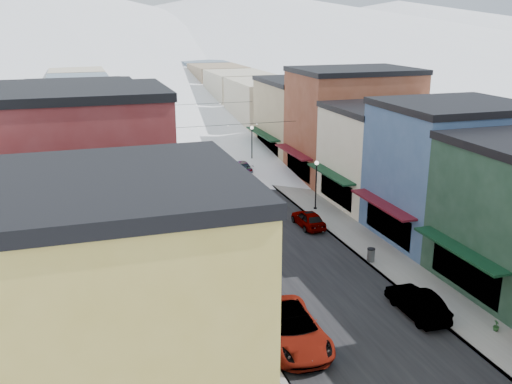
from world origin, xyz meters
TOP-DOWN VIEW (x-y plane):
  - road at (0.00, 60.00)m, footprint 10.00×160.00m
  - sidewalk_left at (-6.60, 60.00)m, footprint 3.20×160.00m
  - sidewalk_right at (6.60, 60.00)m, footprint 3.20×160.00m
  - curb_left at (-5.05, 60.00)m, footprint 0.10×160.00m
  - curb_right at (5.05, 60.00)m, footprint 0.10×160.00m
  - bldg_l_yellow at (-13.19, 4.00)m, footprint 11.30×8.70m
  - bldg_l_cream at (-13.19, 12.50)m, footprint 11.30×8.20m
  - bldg_l_brick_near at (-13.69, 20.50)m, footprint 12.30×8.20m
  - bldg_l_grayblue at (-13.19, 29.00)m, footprint 11.30×9.20m
  - bldg_l_brick_far at (-14.19, 38.00)m, footprint 13.30×9.20m
  - bldg_l_tan at (-13.19, 48.00)m, footprint 11.30×11.20m
  - bldg_r_blue at (13.19, 21.00)m, footprint 11.30×9.20m
  - bldg_r_cream at (13.69, 30.00)m, footprint 12.30×9.20m
  - bldg_r_brick_far at (14.19, 39.00)m, footprint 13.30×9.20m
  - bldg_r_tan at (13.19, 49.00)m, footprint 11.30×11.20m
  - distant_blocks at (0.00, 83.00)m, footprint 34.00×55.00m
  - mountain_ridge at (-19.47, 277.18)m, footprint 670.00×340.00m
  - overhead_cables at (0.00, 47.50)m, footprint 16.40×15.04m
  - car_white_suv at (-3.64, 10.25)m, footprint 3.19×6.48m
  - car_silver_sedan at (-3.94, 18.90)m, footprint 2.51×4.91m
  - car_dark_hatch at (-3.50, 34.84)m, footprint 1.92×4.23m
  - car_silver_wagon at (-3.50, 45.46)m, footprint 1.96×4.68m
  - car_green_sedan at (4.30, 10.91)m, footprint 1.66×4.65m
  - car_gray_suv at (3.96, 26.13)m, footprint 1.73×4.15m
  - car_black_sedan at (3.50, 44.23)m, footprint 1.94×4.62m
  - car_lane_silver at (-0.85, 47.89)m, footprint 2.05×4.09m
  - car_lane_white at (0.92, 66.42)m, footprint 3.08×6.29m
  - trash_can at (5.30, 18.13)m, footprint 0.56×0.56m
  - streetlamp_near at (6.19, 29.84)m, footprint 0.36×0.36m
  - streetlamp_far at (5.43, 46.25)m, footprint 0.38×0.38m
  - planter_far at (7.25, 7.83)m, footprint 0.47×0.47m
  - snow_pile_near at (-4.88, 9.94)m, footprint 2.30×2.61m
  - snow_pile_mid at (-4.61, 19.39)m, footprint 2.52×2.75m
  - snow_pile_far at (-4.51, 45.04)m, footprint 2.19×2.55m

SIDE VIEW (x-z plane):
  - road at x=0.00m, z-range 0.00..0.01m
  - sidewalk_left at x=-6.60m, z-range 0.00..0.15m
  - sidewalk_right at x=6.60m, z-range 0.00..0.15m
  - curb_left at x=-5.05m, z-range 0.00..0.15m
  - curb_right at x=5.05m, z-range 0.00..0.15m
  - snow_pile_far at x=-4.51m, z-range -0.02..0.91m
  - planter_far at x=7.25m, z-range 0.15..0.74m
  - snow_pile_near at x=-4.88m, z-range -0.02..0.95m
  - snow_pile_mid at x=-4.61m, z-range -0.02..1.04m
  - trash_can at x=5.30m, z-range 0.16..1.11m
  - car_black_sedan at x=3.50m, z-range 0.00..1.33m
  - car_lane_silver at x=-0.85m, z-range 0.00..1.34m
  - car_dark_hatch at x=-3.50m, z-range 0.00..1.35m
  - car_silver_wagon at x=-3.50m, z-range 0.00..1.35m
  - car_gray_suv at x=3.96m, z-range 0.00..1.40m
  - car_green_sedan at x=4.30m, z-range 0.00..1.53m
  - car_silver_sedan at x=-3.94m, z-range 0.00..1.60m
  - car_lane_white at x=0.92m, z-range 0.00..1.72m
  - car_white_suv at x=-3.64m, z-range 0.00..1.77m
  - streetlamp_near at x=6.19m, z-range 0.72..5.09m
  - streetlamp_far at x=5.43m, z-range 0.75..5.35m
  - distant_blocks at x=0.00m, z-range 0.00..8.00m
  - bldg_r_cream at x=13.69m, z-range 0.01..9.01m
  - bldg_l_grayblue at x=-13.19m, z-range 0.01..9.01m
  - bldg_r_tan at x=13.19m, z-range 0.01..9.51m
  - bldg_l_cream at x=-13.19m, z-range 0.01..9.51m
  - bldg_l_tan at x=-13.19m, z-range 0.01..10.01m
  - bldg_r_blue at x=13.19m, z-range 0.01..10.51m
  - bldg_l_brick_far at x=-14.19m, z-range 0.01..11.01m
  - bldg_r_brick_far at x=14.19m, z-range 0.01..11.51m
  - bldg_l_yellow at x=-13.19m, z-range 0.01..11.51m
  - overhead_cables at x=0.00m, z-range 6.18..6.22m
  - bldg_l_brick_near at x=-13.69m, z-range 0.01..12.51m
  - mountain_ridge at x=-19.47m, z-range -2.64..31.36m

